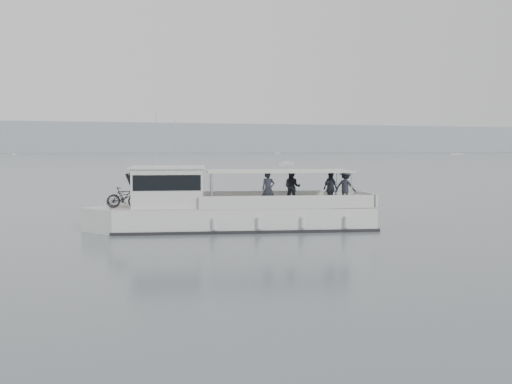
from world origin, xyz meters
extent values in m
plane|color=#50585E|center=(0.00, 0.00, 0.00)|extent=(1400.00, 1400.00, 0.00)
cube|color=#939EA8|center=(0.00, 560.00, 14.00)|extent=(1400.00, 90.00, 28.00)
cube|color=silver|center=(-1.34, 0.01, 0.41)|extent=(11.30, 4.80, 1.19)
cube|color=silver|center=(-6.73, 0.97, 0.41)|extent=(2.93, 2.93, 1.19)
cube|color=beige|center=(-1.34, 0.01, 1.00)|extent=(11.30, 4.80, 0.05)
cube|color=black|center=(-1.34, 0.01, 0.05)|extent=(11.50, 4.94, 0.16)
cube|color=silver|center=(0.53, 1.11, 1.28)|extent=(7.21, 1.37, 0.55)
cube|color=silver|center=(0.03, -1.66, 1.28)|extent=(7.21, 1.37, 0.55)
cube|color=silver|center=(4.01, -0.94, 1.28)|extent=(0.60, 2.89, 0.55)
cube|color=silver|center=(-4.58, 0.58, 1.83)|extent=(3.31, 2.94, 1.64)
cube|color=black|center=(-5.97, 0.83, 1.96)|extent=(0.90, 2.34, 1.06)
cube|color=black|center=(-4.58, 0.58, 2.10)|extent=(3.14, 2.94, 0.64)
cube|color=silver|center=(-4.58, 0.58, 2.69)|extent=(3.52, 3.15, 0.09)
cube|color=silver|center=(0.10, -0.25, 2.51)|extent=(6.60, 3.79, 0.07)
cylinder|color=silver|center=(-3.00, -0.99, 1.76)|extent=(0.06, 0.06, 1.51)
cylinder|color=silver|center=(-2.55, 1.52, 1.76)|extent=(0.06, 0.06, 1.51)
cylinder|color=silver|center=(2.75, -2.02, 1.76)|extent=(0.06, 0.06, 1.51)
cylinder|color=silver|center=(3.20, 0.50, 1.76)|extent=(0.06, 0.06, 1.51)
cylinder|color=silver|center=(-4.97, 1.49, 3.88)|extent=(0.03, 0.03, 2.37)
cylinder|color=silver|center=(-4.33, -0.11, 3.70)|extent=(0.03, 0.03, 2.01)
cylinder|color=silver|center=(-2.97, -1.33, 0.46)|extent=(0.25, 0.25, 0.46)
cylinder|color=silver|center=(-1.17, -1.65, 0.46)|extent=(0.25, 0.25, 0.46)
cylinder|color=silver|center=(0.63, -1.97, 0.46)|extent=(0.25, 0.25, 0.46)
cylinder|color=silver|center=(2.43, -2.29, 0.46)|extent=(0.25, 0.25, 0.46)
imported|color=black|center=(-6.31, 1.26, 1.42)|extent=(1.64, 0.81, 0.82)
imported|color=black|center=(-6.44, 0.55, 1.44)|extent=(1.49, 0.65, 0.87)
imported|color=#292C37|center=(-0.58, -0.96, 1.77)|extent=(0.59, 0.42, 1.53)
imported|color=#292C37|center=(0.93, 0.25, 1.77)|extent=(0.93, 0.86, 1.53)
imported|color=#292C37|center=(2.16, -1.17, 1.77)|extent=(0.96, 0.78, 1.53)
imported|color=#292C37|center=(3.22, -0.43, 1.77)|extent=(1.10, 1.11, 1.53)
cube|color=silver|center=(-50.95, 335.10, 0.30)|extent=(4.82, 6.70, 0.75)
cube|color=silver|center=(-50.95, 335.10, 0.62)|extent=(2.65, 2.85, 0.45)
cylinder|color=silver|center=(-50.95, 335.10, 4.16)|extent=(0.08, 0.08, 7.12)
cube|color=silver|center=(202.57, 269.91, 0.30)|extent=(8.48, 5.62, 0.75)
cube|color=silver|center=(202.57, 269.91, 0.62)|extent=(3.51, 3.22, 0.45)
cylinder|color=silver|center=(202.57, 269.91, 5.07)|extent=(0.08, 0.08, 8.93)
cube|color=silver|center=(122.72, 368.37, 0.30)|extent=(5.03, 4.43, 0.75)
cube|color=silver|center=(122.72, 368.37, 0.62)|extent=(2.29, 2.23, 0.45)
cube|color=silver|center=(31.44, 87.66, 0.30)|extent=(4.52, 5.22, 0.75)
cube|color=silver|center=(31.44, 87.66, 0.62)|extent=(2.29, 2.36, 0.45)
cylinder|color=silver|center=(31.44, 87.66, 3.50)|extent=(0.08, 0.08, 5.80)
camera|label=1|loc=(-7.79, -23.77, 3.48)|focal=40.00mm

